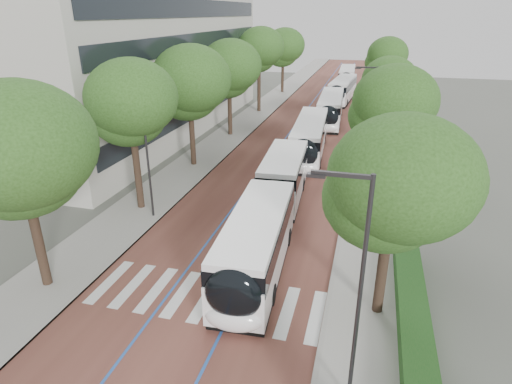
% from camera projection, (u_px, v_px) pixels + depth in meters
% --- Properties ---
extents(ground, '(160.00, 160.00, 0.00)m').
position_uv_depth(ground, '(194.00, 311.00, 18.65)').
color(ground, '#51544C').
rests_on(ground, ground).
extents(road, '(11.00, 140.00, 0.02)m').
position_uv_depth(road, '(316.00, 115.00, 54.25)').
color(road, '#582E27').
rests_on(road, ground).
extents(sidewalk_left, '(4.00, 140.00, 0.12)m').
position_uv_depth(sidewalk_left, '(259.00, 111.00, 56.02)').
color(sidewalk_left, gray).
rests_on(sidewalk_left, ground).
extents(sidewalk_right, '(4.00, 140.00, 0.12)m').
position_uv_depth(sidewalk_right, '(377.00, 118.00, 52.45)').
color(sidewalk_right, gray).
rests_on(sidewalk_right, ground).
extents(kerb_left, '(0.20, 140.00, 0.14)m').
position_uv_depth(kerb_left, '(273.00, 112.00, 55.57)').
color(kerb_left, gray).
rests_on(kerb_left, ground).
extents(kerb_right, '(0.20, 140.00, 0.14)m').
position_uv_depth(kerb_right, '(361.00, 117.00, 52.90)').
color(kerb_right, gray).
rests_on(kerb_right, ground).
extents(zebra_crossing, '(10.55, 3.60, 0.01)m').
position_uv_depth(zebra_crossing, '(207.00, 298.00, 19.48)').
color(zebra_crossing, silver).
rests_on(zebra_crossing, ground).
extents(lane_line_left, '(0.12, 126.00, 0.01)m').
position_uv_depth(lane_line_left, '(304.00, 114.00, 54.63)').
color(lane_line_left, '#2355B0').
rests_on(lane_line_left, road).
extents(lane_line_right, '(0.12, 126.00, 0.01)m').
position_uv_depth(lane_line_right, '(329.00, 115.00, 53.87)').
color(lane_line_right, '#2355B0').
rests_on(lane_line_right, road).
extents(office_building, '(18.11, 40.00, 14.00)m').
position_uv_depth(office_building, '(122.00, 63.00, 45.49)').
color(office_building, beige).
rests_on(office_building, ground).
extents(hedge, '(1.20, 14.00, 0.80)m').
position_uv_depth(hedge, '(416.00, 340.00, 16.28)').
color(hedge, '#184718').
rests_on(hedge, sidewalk_right).
extents(streetlight_near, '(1.82, 0.20, 8.00)m').
position_uv_depth(streetlight_near, '(355.00, 279.00, 12.53)').
color(streetlight_near, '#2B2B2D').
rests_on(streetlight_near, sidewalk_right).
extents(streetlight_far, '(1.82, 0.20, 8.00)m').
position_uv_depth(streetlight_far, '(371.00, 108.00, 34.79)').
color(streetlight_far, '#2B2B2D').
rests_on(streetlight_far, sidewalk_right).
extents(lamp_post_left, '(0.14, 0.14, 8.00)m').
position_uv_depth(lamp_post_left, '(147.00, 155.00, 25.62)').
color(lamp_post_left, '#2B2B2D').
rests_on(lamp_post_left, sidewalk_left).
extents(trees_left, '(6.31, 61.25, 9.94)m').
position_uv_depth(trees_left, '(219.00, 74.00, 40.10)').
color(trees_left, black).
rests_on(trees_left, ground).
extents(trees_right, '(5.69, 47.33, 8.77)m').
position_uv_depth(trees_right, '(387.00, 99.00, 31.94)').
color(trees_right, black).
rests_on(trees_right, ground).
extents(lead_bus, '(3.63, 18.51, 3.20)m').
position_uv_depth(lead_bus, '(270.00, 211.00, 24.21)').
color(lead_bus, black).
rests_on(lead_bus, ground).
extents(bus_queued_0, '(3.24, 12.52, 3.20)m').
position_uv_depth(bus_queued_0, '(309.00, 139.00, 38.05)').
color(bus_queued_0, white).
rests_on(bus_queued_0, ground).
extents(bus_queued_1, '(3.08, 12.50, 3.20)m').
position_uv_depth(bus_queued_1, '(330.00, 109.00, 49.64)').
color(bus_queued_1, white).
rests_on(bus_queued_1, ground).
extents(bus_queued_2, '(3.33, 12.54, 3.20)m').
position_uv_depth(bus_queued_2, '(342.00, 90.00, 61.74)').
color(bus_queued_2, white).
rests_on(bus_queued_2, ground).
extents(bus_queued_3, '(2.95, 12.48, 3.20)m').
position_uv_depth(bus_queued_3, '(347.00, 77.00, 74.04)').
color(bus_queued_3, white).
rests_on(bus_queued_3, ground).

